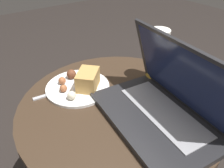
{
  "coord_description": "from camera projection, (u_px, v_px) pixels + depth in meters",
  "views": [
    {
      "loc": [
        0.4,
        -0.32,
        0.95
      ],
      "look_at": [
        -0.01,
        -0.02,
        0.6
      ],
      "focal_mm": 35.0,
      "sensor_mm": 36.0,
      "label": 1
    }
  ],
  "objects": [
    {
      "name": "beer_glass",
      "position": [
        157.0,
        56.0,
        0.72
      ],
      "size": [
        0.06,
        0.06,
        0.18
      ],
      "color": "gold",
      "rests_on": "table"
    },
    {
      "name": "table",
      "position": [
        118.0,
        139.0,
        0.75
      ],
      "size": [
        0.61,
        0.61,
        0.53
      ],
      "color": "black",
      "rests_on": "ground_plane"
    },
    {
      "name": "laptop",
      "position": [
        163.0,
        104.0,
        0.58
      ],
      "size": [
        0.38,
        0.26,
        0.23
      ],
      "color": "#232326",
      "rests_on": "table"
    },
    {
      "name": "napkin",
      "position": [
        88.0,
        88.0,
        0.72
      ],
      "size": [
        0.15,
        0.11,
        0.0
      ],
      "color": "white",
      "rests_on": "table"
    },
    {
      "name": "fork",
      "position": [
        66.0,
        89.0,
        0.72
      ],
      "size": [
        0.04,
        0.19,
        0.0
      ],
      "color": "#B2B2B7",
      "rests_on": "table"
    },
    {
      "name": "snack_plate",
      "position": [
        81.0,
        84.0,
        0.71
      ],
      "size": [
        0.21,
        0.21,
        0.07
      ],
      "color": "white",
      "rests_on": "table"
    }
  ]
}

